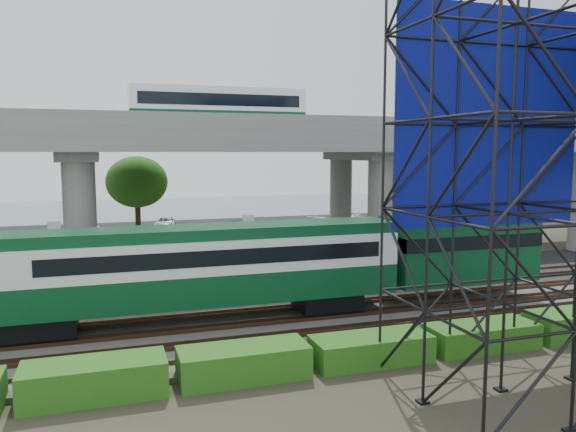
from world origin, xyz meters
name	(u,v)px	position (x,y,z in m)	size (l,w,h in m)	color
ground	(308,331)	(0.00, 0.00, 0.00)	(140.00, 140.00, 0.00)	#474233
ballast_bed	(294,316)	(0.00, 2.00, 0.10)	(90.00, 12.00, 0.20)	slate
service_road	(250,280)	(0.00, 10.50, 0.04)	(90.00, 5.00, 0.08)	black
parking_lot	(194,230)	(0.00, 34.00, 0.04)	(90.00, 18.00, 0.08)	black
harbor_water	(170,210)	(0.00, 56.00, 0.01)	(140.00, 40.00, 0.03)	slate
rail_tracks	(294,313)	(0.00, 2.00, 0.28)	(90.00, 9.52, 0.16)	#472D1E
commuter_train	(239,263)	(-2.66, 2.00, 2.88)	(29.30, 3.06, 4.30)	black
overpass	(229,149)	(-0.06, 16.00, 8.21)	(80.00, 12.00, 12.40)	#9E9B93
scaffold_tower	(548,168)	(5.51, -7.98, 7.47)	(9.36, 6.36, 15.00)	black
hedge_strip	(371,348)	(1.01, -4.30, 0.56)	(34.60, 1.80, 1.20)	#266316
trees	(163,188)	(-4.67, 16.17, 5.57)	(40.94, 16.94, 7.69)	#382314
suv	(145,278)	(-6.46, 9.79, 0.77)	(2.30, 4.99, 1.39)	black
parked_cars	(206,224)	(1.19, 33.68, 0.68)	(39.72, 9.72, 1.29)	silver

